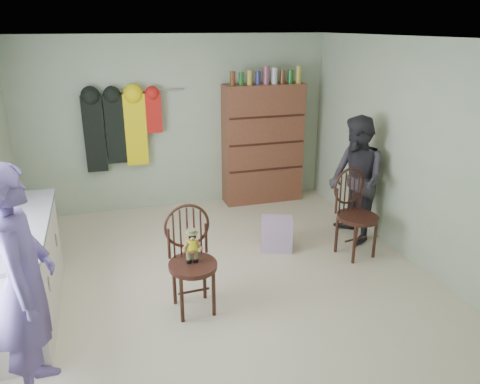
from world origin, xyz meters
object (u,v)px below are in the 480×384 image
object	(u,v)px
counter	(18,271)
chair_front	(191,254)
dresser	(263,143)
chair_far	(354,210)

from	to	relation	value
counter	chair_front	distance (m)	1.59
counter	dresser	xyz separation A→B (m)	(3.20, 2.30, 0.44)
chair_far	dresser	world-z (taller)	dresser
chair_front	dresser	xyz separation A→B (m)	(1.64, 2.62, 0.34)
counter	chair_far	world-z (taller)	chair_far
counter	chair_front	xyz separation A→B (m)	(1.56, -0.32, 0.10)
chair_front	chair_far	size ratio (longest dim) A/B	0.99
chair_front	chair_far	bearing A→B (deg)	12.54
dresser	chair_far	bearing A→B (deg)	-78.26
chair_far	dresser	distance (m)	2.12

